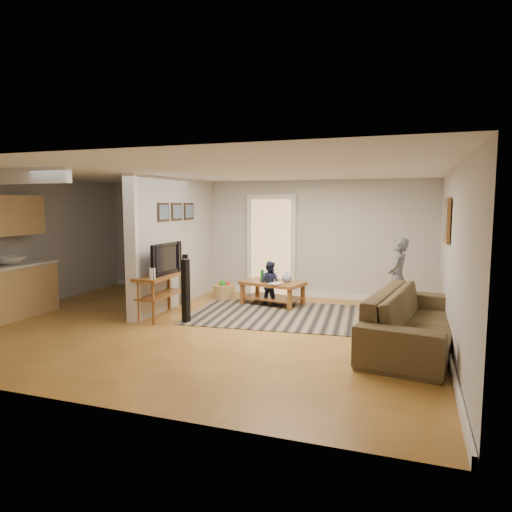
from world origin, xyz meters
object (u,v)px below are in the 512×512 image
at_px(tv_console, 162,278).
at_px(sofa, 414,347).
at_px(speaker_right, 186,280).
at_px(coffee_table, 274,287).
at_px(speaker_left, 186,291).
at_px(toddler, 269,305).
at_px(child, 396,316).
at_px(toy_basket, 224,291).

bearing_deg(tv_console, sofa, -4.68).
bearing_deg(sofa, speaker_right, 81.61).
distance_m(coffee_table, speaker_left, 2.05).
xyz_separation_m(speaker_left, toddler, (0.95, 1.70, -0.54)).
height_order(tv_console, speaker_right, tv_console).
relative_size(sofa, child, 1.91).
xyz_separation_m(sofa, child, (-0.30, 1.74, 0.00)).
xyz_separation_m(child, toddler, (-2.41, 0.10, 0.00)).
height_order(coffee_table, child, coffee_table).
bearing_deg(speaker_left, sofa, 9.70).
bearing_deg(child, toy_basket, -87.52).
distance_m(speaker_left, speaker_right, 1.38).
distance_m(coffee_table, toy_basket, 1.20).
height_order(sofa, toddler, toddler).
height_order(speaker_right, toy_basket, speaker_right).
distance_m(sofa, speaker_left, 3.70).
distance_m(tv_console, child, 4.23).
relative_size(speaker_left, speaker_right, 1.07).
bearing_deg(speaker_left, toddler, 72.81).
xyz_separation_m(coffee_table, toy_basket, (-1.16, 0.23, -0.20)).
bearing_deg(coffee_table, sofa, -35.84).
bearing_deg(sofa, toddler, 64.90).
bearing_deg(sofa, toy_basket, 69.75).
bearing_deg(coffee_table, speaker_left, -119.61).
xyz_separation_m(coffee_table, tv_console, (-1.59, -1.57, 0.33)).
distance_m(sofa, coffee_table, 3.29).
xyz_separation_m(coffee_table, toddler, (-0.06, -0.07, -0.37)).
distance_m(coffee_table, toddler, 0.38).
relative_size(speaker_right, toy_basket, 2.21).
xyz_separation_m(speaker_right, toddler, (1.59, 0.49, -0.51)).
relative_size(coffee_table, speaker_right, 1.31).
height_order(tv_console, child, tv_console).
relative_size(sofa, toddler, 3.05).
bearing_deg(sofa, speaker_left, 96.94).
xyz_separation_m(sofa, toy_basket, (-3.81, 2.14, 0.17)).
bearing_deg(coffee_table, tv_console, -135.39).
distance_m(speaker_right, child, 4.05).
distance_m(speaker_right, toddler, 1.74).
relative_size(tv_console, child, 0.86).
bearing_deg(tv_console, coffee_table, 44.59).
xyz_separation_m(toy_basket, child, (3.51, -0.40, -0.17)).
xyz_separation_m(speaker_left, toy_basket, (-0.15, 2.00, -0.37)).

